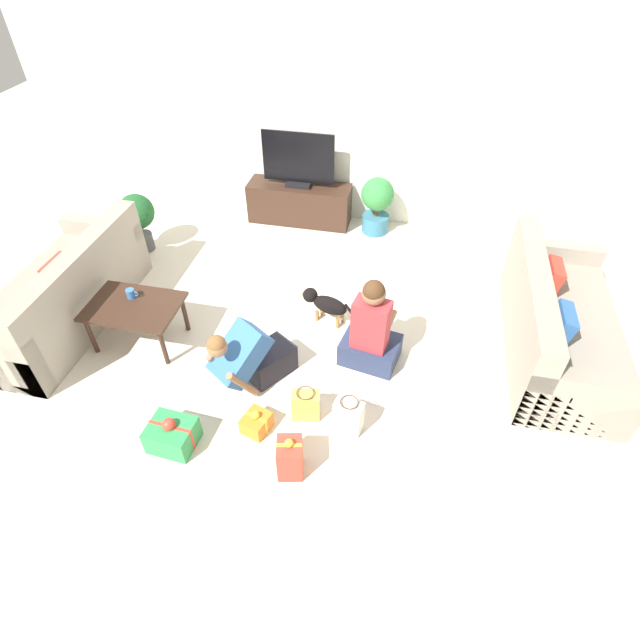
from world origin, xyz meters
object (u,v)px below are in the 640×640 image
(person_sitting, at_px, (371,333))
(tv_console, at_px, (300,203))
(coffee_table, at_px, (134,310))
(gift_box_b, at_px, (172,435))
(tv, at_px, (298,162))
(gift_box_a, at_px, (256,423))
(dog, at_px, (325,303))
(gift_box_c, at_px, (290,457))
(potted_plant_corner_left, at_px, (137,216))
(sofa_left, at_px, (63,296))
(person_kneeling, at_px, (251,357))
(mug, at_px, (131,294))
(potted_plant_back_right, at_px, (377,203))
(gift_bag_a, at_px, (348,416))
(gift_bag_b, at_px, (306,405))
(sofa_right, at_px, (556,326))

(person_sitting, bearing_deg, tv_console, -51.60)
(coffee_table, relative_size, gift_box_b, 2.26)
(tv, xyz_separation_m, gift_box_a, (0.46, -3.34, -0.73))
(dog, xyz_separation_m, gift_box_c, (0.10, -1.78, -0.05))
(person_sitting, bearing_deg, dog, -32.48)
(coffee_table, bearing_deg, potted_plant_corner_left, 115.94)
(tv, distance_m, gift_box_a, 3.45)
(sofa_left, bearing_deg, person_kneeling, 78.28)
(coffee_table, bearing_deg, tv, 69.27)
(sofa_left, relative_size, mug, 16.91)
(sofa_left, height_order, tv, tv)
(sofa_left, relative_size, potted_plant_back_right, 2.80)
(tv_console, relative_size, gift_bag_a, 3.74)
(mug, bearing_deg, person_kneeling, -17.23)
(person_sitting, bearing_deg, gift_bag_b, 70.93)
(coffee_table, relative_size, dog, 1.50)
(dog, xyz_separation_m, mug, (-1.76, -0.58, 0.29))
(sofa_right, height_order, gift_box_b, sofa_right)
(gift_bag_b, bearing_deg, sofa_right, 31.30)
(person_kneeling, distance_m, mug, 1.38)
(tv, bearing_deg, gift_box_a, -82.24)
(sofa_left, relative_size, gift_box_c, 5.24)
(sofa_left, bearing_deg, person_sitting, 90.98)
(sofa_left, relative_size, tv, 2.25)
(gift_box_c, bearing_deg, coffee_table, 148.57)
(coffee_table, relative_size, person_kneeling, 1.05)
(sofa_left, relative_size, gift_bag_a, 5.75)
(gift_bag_b, bearing_deg, potted_plant_corner_left, 140.61)
(tv_console, xyz_separation_m, potted_plant_back_right, (1.01, -0.05, 0.15))
(potted_plant_corner_left, height_order, mug, potted_plant_corner_left)
(sofa_right, distance_m, gift_bag_a, 2.20)
(person_sitting, height_order, gift_box_c, person_sitting)
(sofa_left, distance_m, potted_plant_corner_left, 1.38)
(person_kneeling, xyz_separation_m, gift_box_a, (0.18, -0.48, -0.25))
(gift_bag_b, bearing_deg, person_sitting, 60.47)
(tv_console, xyz_separation_m, gift_box_c, (0.83, -3.66, -0.09))
(person_kneeling, height_order, mug, person_kneeling)
(coffee_table, height_order, person_kneeling, person_kneeling)
(person_sitting, xyz_separation_m, gift_box_a, (-0.80, -0.98, -0.28))
(person_kneeling, bearing_deg, tv_console, 129.56)
(mug, bearing_deg, gift_box_a, -30.90)
(sofa_left, bearing_deg, sofa_right, 96.87)
(sofa_left, distance_m, coffee_table, 0.90)
(dog, bearing_deg, gift_box_c, 19.89)
(person_sitting, bearing_deg, potted_plant_back_right, -73.49)
(sofa_right, relative_size, potted_plant_back_right, 2.80)
(person_kneeling, bearing_deg, sofa_right, 54.97)
(sofa_left, distance_m, person_kneeling, 2.17)
(gift_box_c, bearing_deg, person_kneeling, 124.69)
(person_kneeling, bearing_deg, gift_bag_b, 8.01)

